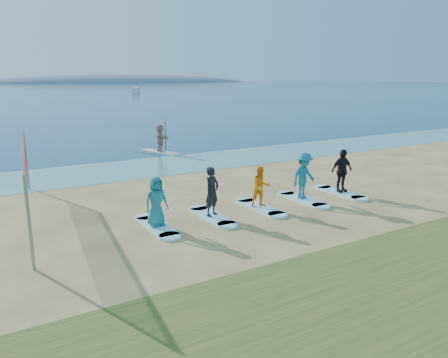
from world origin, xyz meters
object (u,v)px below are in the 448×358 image
paddleboarder (160,138)px  student_3 (304,176)px  volleyball_net (25,165)px  boat_offshore_b (136,93)px  surfboard_4 (340,193)px  surfboard_2 (260,207)px  surfboard_1 (212,216)px  surfboard_0 (157,227)px  student_2 (261,187)px  student_4 (342,171)px  surfboard_3 (303,200)px  student_0 (156,201)px  paddleboard (161,152)px  student_1 (212,191)px

paddleboarder → student_3: (0.61, -12.99, 0.03)m
volleyball_net → boat_offshore_b: bearing=68.4°
paddleboarder → student_3: size_ratio=0.94×
surfboard_4 → volleyball_net: bearing=164.9°
surfboard_2 → surfboard_4: bearing=0.0°
surfboard_1 → surfboard_0: bearing=180.0°
boat_offshore_b → paddleboarder: bearing=-84.5°
surfboard_1 → surfboard_2: bearing=0.0°
student_2 → surfboard_2: bearing=0.0°
student_4 → boat_offshore_b: bearing=78.4°
surfboard_3 → student_3: bearing=0.0°
volleyball_net → surfboard_2: 8.39m
paddleboarder → student_3: bearing=-178.1°
boat_offshore_b → student_3: bearing=-82.1°
student_4 → surfboard_3: bearing=-176.2°
surfboard_3 → surfboard_2: bearing=180.0°
paddleboarder → surfboard_2: bearing=172.8°
student_3 → paddleboarder: bearing=83.5°
surfboard_2 → student_0: bearing=180.0°
paddleboard → surfboard_2: bearing=-118.3°
student_0 → student_1: size_ratio=0.95×
surfboard_1 → surfboard_2: (2.07, 0.00, 0.00)m
boat_offshore_b → student_1: 112.75m
volleyball_net → boat_offshore_b: volleyball_net is taller
volleyball_net → boat_offshore_b: size_ratio=1.57×
surfboard_4 → surfboard_3: bearing=180.0°
surfboard_4 → student_4: (0.00, 0.00, 0.95)m
paddleboard → student_1: student_1 is taller
student_1 → boat_offshore_b: bearing=47.9°
surfboard_2 → student_4: student_4 is taller
paddleboard → surfboard_2: 13.07m
paddleboard → student_3: 13.04m
paddleboard → boat_offshore_b: boat_offshore_b is taller
volleyball_net → student_0: size_ratio=5.52×
paddleboarder → student_0: paddleboarder is taller
surfboard_0 → student_1: student_1 is taller
surfboard_0 → surfboard_4: same height
paddleboarder → surfboard_3: size_ratio=0.79×
paddleboarder → student_4: 13.27m
paddleboard → surfboard_1: 13.46m
surfboard_1 → paddleboarder: bearing=74.8°
boat_offshore_b → student_0: student_0 is taller
boat_offshore_b → surfboard_0: size_ratio=2.62×
surfboard_3 → student_0: bearing=180.0°
student_2 → surfboard_4: bearing=14.8°
student_3 → surfboard_4: (2.07, 0.00, -0.97)m
paddleboarder → surfboard_0: 14.18m
paddleboard → surfboard_0: (-5.59, -12.99, -0.01)m
surfboard_2 → surfboard_1: bearing=180.0°
student_1 → surfboard_4: student_1 is taller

